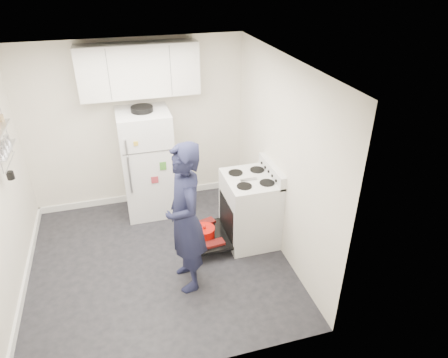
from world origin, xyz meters
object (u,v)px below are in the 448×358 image
object	(u,v)px
person	(185,219)
refrigerator	(148,163)
open_oven_door	(206,234)
electric_range	(249,210)

from	to	relation	value
person	refrigerator	bearing A→B (deg)	-176.85
refrigerator	person	world-z (taller)	person
open_oven_door	person	distance (m)	1.00
open_oven_door	refrigerator	size ratio (longest dim) A/B	0.43
open_oven_door	refrigerator	bearing A→B (deg)	118.04
electric_range	refrigerator	bearing A→B (deg)	137.29
electric_range	open_oven_door	distance (m)	0.67
open_oven_door	person	bearing A→B (deg)	-121.45
electric_range	person	size ratio (longest dim) A/B	0.61
open_oven_door	person	size ratio (longest dim) A/B	0.40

